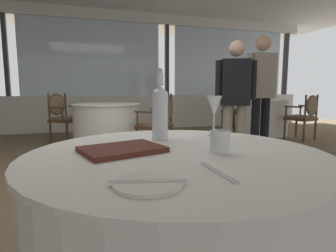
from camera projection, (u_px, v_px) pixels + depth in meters
The scene contains 18 objects.
ground_plane at pixel (114, 186), 2.87m from camera, with size 15.03×15.03×0.00m, color #756047.
window_wall_far at pixel (94, 83), 6.58m from camera, with size 11.56×0.14×2.86m.
foreground_table at pixel (176, 242), 1.13m from camera, with size 1.16×1.16×0.76m.
side_plate at pixel (148, 184), 0.70m from camera, with size 0.18×0.18×0.01m, color silver.
butter_knife at pixel (148, 182), 0.70m from camera, with size 0.20×0.02×0.00m, color silver.
dinner_fork at pixel (218, 172), 0.80m from camera, with size 0.21×0.02×0.00m, color silver.
water_bottle at pixel (160, 111), 1.33m from camera, with size 0.08×0.08×0.34m.
wine_glass at pixel (214, 107), 1.41m from camera, with size 0.08×0.08×0.21m.
water_tumbler at pixel (220, 142), 1.05m from camera, with size 0.07×0.07×0.09m, color white.
menu_book at pixel (122, 149), 1.07m from camera, with size 0.30×0.22×0.02m, color #512319.
background_table_0 at pixel (263, 117), 6.18m from camera, with size 1.07×1.07×0.76m.
dining_chair_0_0 at pixel (305, 114), 5.38m from camera, with size 0.62×0.57×0.90m.
dining_chair_0_1 at pixel (232, 107), 6.95m from camera, with size 0.62×0.57×0.96m.
background_table_1 at pixel (107, 126), 4.74m from camera, with size 1.15×1.15×0.76m.
dining_chair_1_0 at pixel (159, 119), 4.31m from camera, with size 0.65×0.66×0.93m.
dining_chair_1_1 at pixel (63, 114), 5.12m from camera, with size 0.65×0.66×0.93m.
diner_person_0 at pixel (235, 96), 3.61m from camera, with size 0.50×0.32×1.62m.
diner_person_1 at pixel (262, 88), 4.11m from camera, with size 0.53×0.23×1.78m.
Camera 1 is at (-0.28, -2.81, 1.00)m, focal length 29.48 mm.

